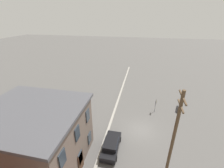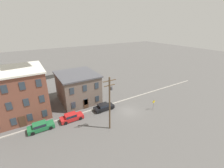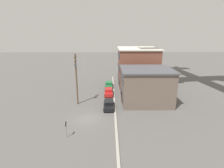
{
  "view_description": "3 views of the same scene",
  "coord_description": "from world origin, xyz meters",
  "px_view_note": "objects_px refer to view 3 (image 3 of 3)",
  "views": [
    {
      "loc": [
        -17.18,
        0.54,
        14.92
      ],
      "look_at": [
        1.08,
        4.37,
        6.35
      ],
      "focal_mm": 24.0,
      "sensor_mm": 36.0,
      "label": 1
    },
    {
      "loc": [
        -17.48,
        -21.83,
        17.66
      ],
      "look_at": [
        -1.56,
        4.24,
        5.25
      ],
      "focal_mm": 24.0,
      "sensor_mm": 36.0,
      "label": 2
    },
    {
      "loc": [
        25.68,
        3.62,
        13.49
      ],
      "look_at": [
        1.78,
        3.91,
        6.42
      ],
      "focal_mm": 28.0,
      "sensor_mm": 36.0,
      "label": 3
    }
  ],
  "objects_px": {
    "caution_sign": "(66,126)",
    "utility_pole": "(76,77)",
    "car_black": "(109,104)",
    "car_green": "(109,84)",
    "car_red": "(109,92)"
  },
  "relations": [
    {
      "from": "caution_sign",
      "to": "car_green",
      "type": "bearing_deg",
      "value": 165.9
    },
    {
      "from": "car_black",
      "to": "utility_pole",
      "type": "xyz_separation_m",
      "value": [
        -2.02,
        -6.09,
        4.76
      ]
    },
    {
      "from": "car_green",
      "to": "utility_pole",
      "type": "xyz_separation_m",
      "value": [
        10.74,
        -6.06,
        4.76
      ]
    },
    {
      "from": "car_black",
      "to": "utility_pole",
      "type": "height_order",
      "value": "utility_pole"
    },
    {
      "from": "utility_pole",
      "to": "car_red",
      "type": "bearing_deg",
      "value": 130.67
    },
    {
      "from": "car_green",
      "to": "utility_pole",
      "type": "relative_size",
      "value": 0.45
    },
    {
      "from": "car_green",
      "to": "car_black",
      "type": "distance_m",
      "value": 12.76
    },
    {
      "from": "car_green",
      "to": "utility_pole",
      "type": "height_order",
      "value": "utility_pole"
    },
    {
      "from": "caution_sign",
      "to": "utility_pole",
      "type": "distance_m",
      "value": 12.02
    },
    {
      "from": "car_black",
      "to": "caution_sign",
      "type": "xyz_separation_m",
      "value": [
        9.33,
        -5.58,
        0.82
      ]
    },
    {
      "from": "car_red",
      "to": "car_black",
      "type": "xyz_separation_m",
      "value": [
        7.2,
        0.06,
        0.0
      ]
    },
    {
      "from": "car_green",
      "to": "caution_sign",
      "type": "relative_size",
      "value": 1.85
    },
    {
      "from": "car_green",
      "to": "utility_pole",
      "type": "distance_m",
      "value": 13.22
    },
    {
      "from": "car_red",
      "to": "utility_pole",
      "type": "height_order",
      "value": "utility_pole"
    },
    {
      "from": "car_black",
      "to": "utility_pole",
      "type": "distance_m",
      "value": 7.99
    }
  ]
}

